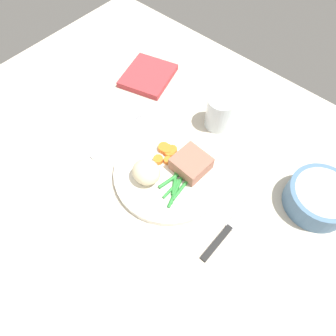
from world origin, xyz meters
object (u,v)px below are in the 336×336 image
(dinner_plate, at_px, (168,172))
(napkin, at_px, (148,76))
(salad_bowl, at_px, (320,197))
(meat_portion, at_px, (191,164))
(fork, at_px, (117,136))
(water_glass, at_px, (219,114))
(knife, at_px, (232,224))

(dinner_plate, xyz_separation_m, napkin, (-0.24, 0.19, 0.00))
(dinner_plate, height_order, salad_bowl, salad_bowl)
(dinner_plate, xyz_separation_m, meat_portion, (0.03, 0.04, 0.02))
(meat_portion, xyz_separation_m, napkin, (-0.28, 0.16, -0.02))
(fork, height_order, salad_bowl, salad_bowl)
(salad_bowl, height_order, napkin, salad_bowl)
(napkin, bearing_deg, salad_bowl, -4.93)
(dinner_plate, distance_m, napkin, 0.31)
(water_glass, bearing_deg, knife, -46.94)
(meat_portion, height_order, knife, meat_portion)
(fork, xyz_separation_m, napkin, (-0.08, 0.20, 0.01))
(salad_bowl, distance_m, napkin, 0.52)
(knife, bearing_deg, salad_bowl, 53.14)
(salad_bowl, bearing_deg, water_glass, 171.82)
(napkin, bearing_deg, meat_portion, -29.43)
(fork, relative_size, napkin, 1.24)
(dinner_plate, height_order, knife, dinner_plate)
(napkin, bearing_deg, fork, -66.98)
(salad_bowl, bearing_deg, meat_portion, -155.64)
(knife, height_order, water_glass, water_glass)
(dinner_plate, bearing_deg, meat_portion, 49.40)
(dinner_plate, height_order, napkin, same)
(meat_portion, height_order, napkin, meat_portion)
(meat_portion, bearing_deg, knife, -16.02)
(fork, relative_size, water_glass, 2.00)
(napkin, bearing_deg, dinner_plate, -38.55)
(meat_portion, distance_m, fork, 0.20)
(water_glass, bearing_deg, salad_bowl, -8.18)
(water_glass, relative_size, salad_bowl, 0.63)
(meat_portion, relative_size, knife, 0.34)
(dinner_plate, bearing_deg, napkin, 141.45)
(knife, bearing_deg, water_glass, 130.09)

